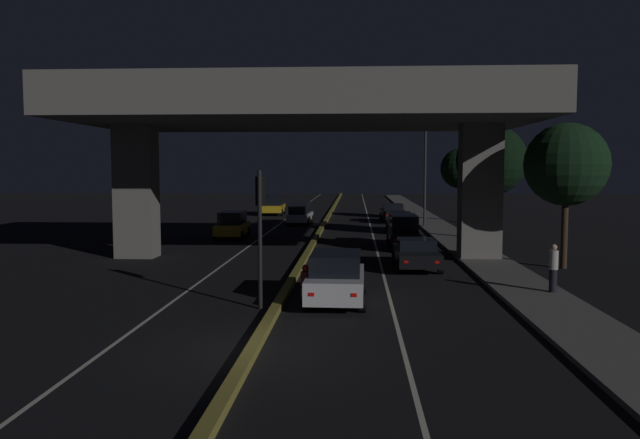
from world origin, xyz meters
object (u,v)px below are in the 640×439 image
Objects in this scene: motorcycle_white_filtering_near at (305,289)px; car_black_fifth at (393,213)px; street_lamp at (421,160)px; pedestrian_on_sidewalk at (553,268)px; traffic_light_left_of_median at (260,214)px; car_taxi_yellow_third_oncoming at (274,205)px; car_black_second at (416,253)px; car_silver_fourth at (400,222)px; car_taxi_yellow_lead_oncoming at (232,225)px; car_white_second_oncoming at (300,213)px; car_black_third at (404,230)px; car_white_lead at (336,277)px.

car_black_fifth is at bearing -10.53° from motorcycle_white_filtering_near.
pedestrian_on_sidewalk is (2.01, -26.11, -4.19)m from street_lamp.
traffic_light_left_of_median is 41.79m from car_taxi_yellow_third_oncoming.
car_taxi_yellow_third_oncoming is at bearing 6.64° from motorcycle_white_filtering_near.
car_black_second is at bearing -30.56° from motorcycle_white_filtering_near.
street_lamp is 18.83m from car_taxi_yellow_third_oncoming.
car_silver_fourth is at bearing 75.94° from traffic_light_left_of_median.
car_black_fifth is (-1.89, 4.84, -4.39)m from street_lamp.
traffic_light_left_of_median reaches higher than car_taxi_yellow_lead_oncoming.
car_black_fifth is 0.87× the size of car_white_second_oncoming.
car_black_fifth is at bearing 79.38° from traffic_light_left_of_median.
street_lamp is 6.80m from car_black_fifth.
car_silver_fourth is at bearing -1.71° from car_black_second.
car_black_fifth is at bearing -1.07° from car_black_second.
traffic_light_left_of_median is 0.93× the size of car_white_second_oncoming.
car_black_third is 17.01m from car_black_fifth.
car_taxi_yellow_third_oncoming reaches higher than motorcycle_white_filtering_near.
car_silver_fourth is 25.49m from motorcycle_white_filtering_near.
car_taxi_yellow_lead_oncoming reaches higher than motorcycle_white_filtering_near.
car_white_second_oncoming is 2.80× the size of pedestrian_on_sidewalk.
pedestrian_on_sidewalk is at bearing -162.40° from car_black_third.
car_silver_fourth is at bearing 178.61° from car_black_fifth.
car_silver_fourth reaches higher than motorcycle_white_filtering_near.
car_black_third reaches higher than car_taxi_yellow_lead_oncoming.
motorcycle_white_filtering_near is (6.43, -20.11, -0.30)m from car_taxi_yellow_lead_oncoming.
car_black_second is 1.09× the size of car_taxi_yellow_lead_oncoming.
car_taxi_yellow_third_oncoming is at bearing 179.30° from car_taxi_yellow_lead_oncoming.
car_black_fifth reaches higher than motorcycle_white_filtering_near.
street_lamp reaches higher than pedestrian_on_sidewalk.
car_black_third is 1.04× the size of car_taxi_yellow_lead_oncoming.
car_black_third is at bearing 176.98° from car_black_fifth.
car_black_second is (5.88, 8.52, -2.38)m from traffic_light_left_of_median.
street_lamp is 2.10× the size of car_white_lead.
car_white_second_oncoming is at bearing 27.30° from car_black_third.
motorcycle_white_filtering_near is (-4.83, -33.19, -0.23)m from car_black_fifth.
street_lamp is at bearing -160.51° from car_black_fifth.
car_taxi_yellow_third_oncoming is (-13.16, 12.81, -4.20)m from street_lamp.
traffic_light_left_of_median is 1.07× the size of car_taxi_yellow_lead_oncoming.
street_lamp is 2.12× the size of car_taxi_yellow_lead_oncoming.
street_lamp is 2.10× the size of car_black_fifth.
street_lamp is at bearing -9.87° from car_black_third.
car_taxi_yellow_lead_oncoming is at bearing 103.73° from traffic_light_left_of_median.
traffic_light_left_of_median is at bearing -105.92° from street_lamp.
car_taxi_yellow_lead_oncoming is 0.87× the size of car_white_second_oncoming.
motorcycle_white_filtering_near is (-4.47, -16.18, -0.38)m from car_black_third.
traffic_light_left_of_median is at bearing 99.14° from motorcycle_white_filtering_near.
car_black_second is 2.48× the size of motorcycle_white_filtering_near.
car_black_third is 2.53× the size of pedestrian_on_sidewalk.
car_white_lead reaches higher than car_silver_fourth.
car_taxi_yellow_lead_oncoming is at bearing 42.30° from car_black_second.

